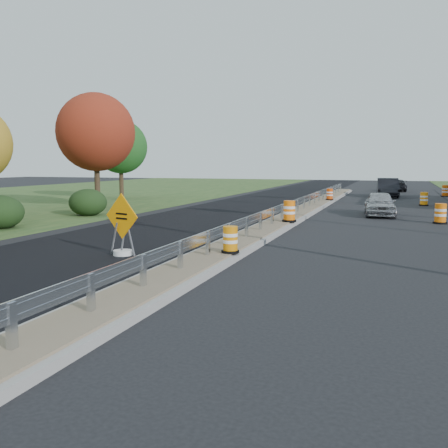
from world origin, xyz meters
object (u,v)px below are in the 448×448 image
(barrel_shoulder_near, at_px, (440,214))
(barrel_shoulder_mid, at_px, (424,199))
(car_dark_far, at_px, (397,185))
(car_dark_mid, at_px, (388,188))
(barrel_median_far, at_px, (330,195))
(barrel_median_near, at_px, (230,240))
(barrel_median_mid, at_px, (289,212))
(barrel_shoulder_far, at_px, (445,191))
(car_silver, at_px, (380,204))
(caution_sign, at_px, (122,240))

(barrel_shoulder_near, relative_size, barrel_shoulder_mid, 1.06)
(barrel_shoulder_mid, relative_size, car_dark_far, 0.22)
(barrel_shoulder_mid, bearing_deg, car_dark_mid, 106.98)
(barrel_median_far, distance_m, barrel_shoulder_near, 12.82)
(barrel_median_near, height_order, barrel_median_far, barrel_median_far)
(barrel_median_mid, xyz_separation_m, barrel_shoulder_mid, (6.45, 14.29, -0.25))
(barrel_shoulder_far, bearing_deg, barrel_median_far, -129.95)
(barrel_shoulder_mid, height_order, car_dark_mid, car_dark_mid)
(barrel_shoulder_near, height_order, car_dark_far, car_dark_far)
(barrel_median_near, height_order, car_dark_mid, car_dark_mid)
(car_silver, bearing_deg, car_dark_far, 83.26)
(barrel_median_near, distance_m, barrel_shoulder_near, 13.81)
(barrel_shoulder_far, bearing_deg, barrel_median_near, -104.61)
(car_dark_mid, bearing_deg, barrel_shoulder_far, 19.84)
(barrel_median_near, relative_size, car_dark_mid, 0.16)
(caution_sign, distance_m, barrel_median_mid, 9.62)
(barrel_shoulder_near, distance_m, car_dark_far, 28.91)
(barrel_median_mid, distance_m, car_dark_far, 32.66)
(caution_sign, distance_m, barrel_shoulder_near, 16.12)
(caution_sign, distance_m, barrel_shoulder_far, 35.83)
(barrel_shoulder_near, bearing_deg, barrel_shoulder_far, 84.79)
(barrel_shoulder_mid, bearing_deg, barrel_shoulder_near, -88.60)
(caution_sign, relative_size, barrel_median_near, 2.46)
(barrel_median_near, bearing_deg, barrel_median_mid, 89.81)
(car_dark_mid, bearing_deg, barrel_shoulder_near, -85.40)
(barrel_shoulder_near, height_order, car_silver, car_silver)
(caution_sign, xyz_separation_m, barrel_median_mid, (3.51, 8.95, 0.19))
(barrel_median_near, height_order, barrel_median_mid, barrel_median_mid)
(barrel_shoulder_mid, bearing_deg, barrel_median_near, -105.84)
(barrel_shoulder_near, distance_m, car_silver, 4.12)
(barrel_shoulder_mid, bearing_deg, caution_sign, -113.20)
(barrel_median_mid, height_order, car_dark_far, car_dark_far)
(barrel_shoulder_near, bearing_deg, barrel_median_mid, -152.42)
(barrel_median_mid, height_order, car_dark_mid, car_dark_mid)
(barrel_shoulder_far, height_order, car_dark_mid, car_dark_mid)
(barrel_median_near, relative_size, barrel_shoulder_far, 0.80)
(barrel_median_far, bearing_deg, barrel_shoulder_mid, -1.18)
(caution_sign, distance_m, car_silver, 17.01)
(car_silver, xyz_separation_m, car_dark_far, (0.81, 25.93, -0.06))
(car_dark_far, bearing_deg, barrel_median_mid, 75.96)
(barrel_shoulder_mid, bearing_deg, car_silver, -108.60)
(barrel_shoulder_mid, bearing_deg, barrel_shoulder_far, 78.12)
(car_dark_mid, bearing_deg, barrel_median_mid, -103.52)
(barrel_shoulder_mid, height_order, barrel_shoulder_far, barrel_shoulder_far)
(barrel_median_mid, bearing_deg, barrel_median_far, 90.00)
(caution_sign, bearing_deg, car_silver, 82.44)
(barrel_median_near, xyz_separation_m, barrel_shoulder_mid, (6.48, 22.83, -0.17))
(barrel_median_near, distance_m, car_dark_mid, 31.46)
(caution_sign, height_order, barrel_median_far, caution_sign)
(caution_sign, xyz_separation_m, barrel_shoulder_mid, (9.96, 23.24, -0.06))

